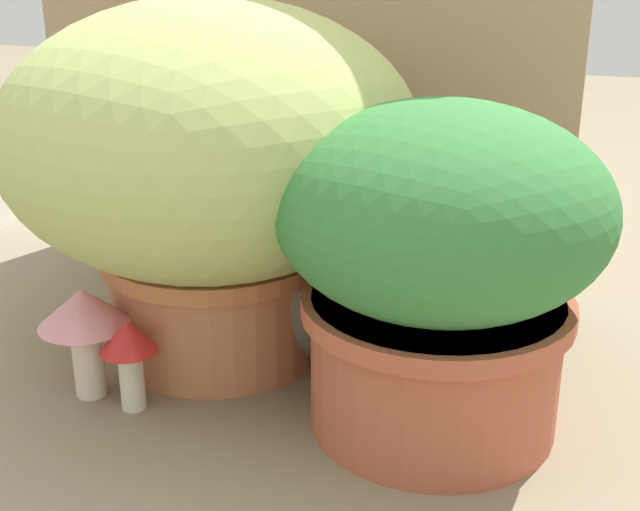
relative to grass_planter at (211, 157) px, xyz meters
name	(u,v)px	position (x,y,z in m)	size (l,w,h in m)	color
ground_plane	(204,388)	(0.03, -0.12, -0.30)	(6.00, 6.00, 0.00)	gray
cardboard_backdrop	(291,6)	(-0.01, 0.33, 0.18)	(0.97, 0.03, 0.96)	tan
grass_planter	(211,157)	(0.00, 0.00, 0.00)	(0.59, 0.59, 0.52)	#BB724A
leafy_planter	(439,257)	(0.35, -0.10, -0.07)	(0.40, 0.40, 0.42)	#B7593D
cat	(337,277)	(0.17, 0.05, -0.18)	(0.36, 0.30, 0.32)	#64604F
mushroom_ornament_red	(129,347)	(-0.03, -0.20, -0.21)	(0.08, 0.08, 0.13)	silver
mushroom_ornament_pink	(84,317)	(-0.11, -0.18, -0.18)	(0.12, 0.12, 0.16)	silver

